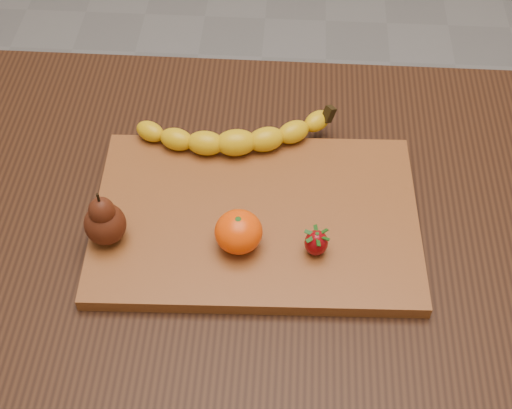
# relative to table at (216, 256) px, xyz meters

# --- Properties ---
(table) EXTENTS (1.00, 0.70, 0.76)m
(table) POSITION_rel_table_xyz_m (0.00, 0.00, 0.00)
(table) COLOR black
(table) RESTS_ON ground
(cutting_board) EXTENTS (0.46, 0.32, 0.02)m
(cutting_board) POSITION_rel_table_xyz_m (0.06, -0.01, 0.11)
(cutting_board) COLOR brown
(cutting_board) RESTS_ON table
(banana) EXTENTS (0.26, 0.10, 0.04)m
(banana) POSITION_rel_table_xyz_m (0.03, 0.11, 0.14)
(banana) COLOR #DDAE0A
(banana) RESTS_ON cutting_board
(pear) EXTENTS (0.06, 0.06, 0.09)m
(pear) POSITION_rel_table_xyz_m (-0.14, -0.06, 0.16)
(pear) COLOR #44190B
(pear) RESTS_ON cutting_board
(mandarin) EXTENTS (0.07, 0.07, 0.05)m
(mandarin) POSITION_rel_table_xyz_m (0.04, -0.06, 0.14)
(mandarin) COLOR #F14202
(mandarin) RESTS_ON cutting_board
(strawberry) EXTENTS (0.04, 0.04, 0.04)m
(strawberry) POSITION_rel_table_xyz_m (0.14, -0.07, 0.14)
(strawberry) COLOR #7E0308
(strawberry) RESTS_ON cutting_board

